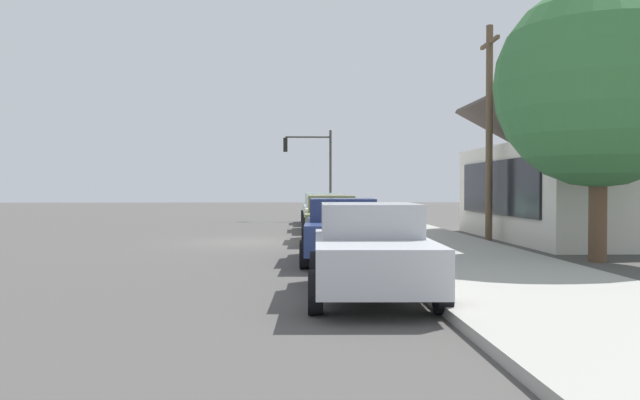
{
  "coord_description": "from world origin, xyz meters",
  "views": [
    {
      "loc": [
        21.69,
        1.31,
        1.86
      ],
      "look_at": [
        1.38,
        2.25,
        1.47
      ],
      "focal_mm": 35.37,
      "sensor_mm": 36.0,
      "label": 1
    }
  ],
  "objects_px": {
    "car_navy": "(343,229)",
    "fire_hydrant_red": "(357,219)",
    "car_silver": "(371,250)",
    "shade_tree": "(599,85)",
    "car_ivory": "(326,212)",
    "car_seafoam": "(321,208)",
    "car_olive": "(331,218)",
    "utility_pole_wooden": "(489,129)",
    "traffic_light_main": "(312,160)"
  },
  "relations": [
    {
      "from": "car_navy",
      "to": "fire_hydrant_red",
      "type": "distance_m",
      "value": 11.63
    },
    {
      "from": "car_silver",
      "to": "shade_tree",
      "type": "xyz_separation_m",
      "value": [
        -4.85,
        6.36,
        3.61
      ]
    },
    {
      "from": "car_ivory",
      "to": "fire_hydrant_red",
      "type": "bearing_deg",
      "value": 94.67
    },
    {
      "from": "car_ivory",
      "to": "shade_tree",
      "type": "xyz_separation_m",
      "value": [
        11.79,
        6.2,
        3.61
      ]
    },
    {
      "from": "car_seafoam",
      "to": "car_olive",
      "type": "relative_size",
      "value": 1.07
    },
    {
      "from": "fire_hydrant_red",
      "to": "utility_pole_wooden",
      "type": "bearing_deg",
      "value": 34.82
    },
    {
      "from": "shade_tree",
      "to": "traffic_light_main",
      "type": "bearing_deg",
      "value": -162.76
    },
    {
      "from": "car_seafoam",
      "to": "car_navy",
      "type": "bearing_deg",
      "value": -0.86
    },
    {
      "from": "car_seafoam",
      "to": "utility_pole_wooden",
      "type": "bearing_deg",
      "value": 25.69
    },
    {
      "from": "car_seafoam",
      "to": "car_navy",
      "type": "xyz_separation_m",
      "value": [
        16.85,
        -0.27,
        -0.0
      ]
    },
    {
      "from": "car_olive",
      "to": "traffic_light_main",
      "type": "distance_m",
      "value": 14.84
    },
    {
      "from": "car_olive",
      "to": "fire_hydrant_red",
      "type": "bearing_deg",
      "value": 166.52
    },
    {
      "from": "car_olive",
      "to": "utility_pole_wooden",
      "type": "bearing_deg",
      "value": 90.08
    },
    {
      "from": "car_silver",
      "to": "car_seafoam",
      "type": "bearing_deg",
      "value": -178.28
    },
    {
      "from": "car_olive",
      "to": "fire_hydrant_red",
      "type": "relative_size",
      "value": 6.19
    },
    {
      "from": "traffic_light_main",
      "to": "fire_hydrant_red",
      "type": "height_order",
      "value": "traffic_light_main"
    },
    {
      "from": "utility_pole_wooden",
      "to": "traffic_light_main",
      "type": "bearing_deg",
      "value": -158.98
    },
    {
      "from": "car_seafoam",
      "to": "car_silver",
      "type": "bearing_deg",
      "value": -0.52
    },
    {
      "from": "shade_tree",
      "to": "car_seafoam",
      "type": "bearing_deg",
      "value": -160.4
    },
    {
      "from": "car_ivory",
      "to": "car_seafoam",
      "type": "bearing_deg",
      "value": 179.56
    },
    {
      "from": "car_ivory",
      "to": "car_navy",
      "type": "distance_m",
      "value": 11.41
    },
    {
      "from": "car_navy",
      "to": "car_seafoam",
      "type": "bearing_deg",
      "value": -178.11
    },
    {
      "from": "car_silver",
      "to": "fire_hydrant_red",
      "type": "height_order",
      "value": "car_silver"
    },
    {
      "from": "car_ivory",
      "to": "shade_tree",
      "type": "relative_size",
      "value": 0.66
    },
    {
      "from": "shade_tree",
      "to": "car_ivory",
      "type": "bearing_deg",
      "value": -152.25
    },
    {
      "from": "shade_tree",
      "to": "fire_hydrant_red",
      "type": "distance_m",
      "value": 13.42
    },
    {
      "from": "car_ivory",
      "to": "car_olive",
      "type": "height_order",
      "value": "same"
    },
    {
      "from": "car_navy",
      "to": "car_silver",
      "type": "distance_m",
      "value": 5.23
    },
    {
      "from": "utility_pole_wooden",
      "to": "fire_hydrant_red",
      "type": "xyz_separation_m",
      "value": [
        -5.75,
        -4.0,
        -3.43
      ]
    },
    {
      "from": "shade_tree",
      "to": "utility_pole_wooden",
      "type": "bearing_deg",
      "value": -172.43
    },
    {
      "from": "car_olive",
      "to": "traffic_light_main",
      "type": "relative_size",
      "value": 0.85
    },
    {
      "from": "car_silver",
      "to": "traffic_light_main",
      "type": "distance_m",
      "value": 25.86
    },
    {
      "from": "car_silver",
      "to": "fire_hydrant_red",
      "type": "xyz_separation_m",
      "value": [
        -16.75,
        1.54,
        -0.32
      ]
    },
    {
      "from": "car_silver",
      "to": "fire_hydrant_red",
      "type": "distance_m",
      "value": 16.82
    },
    {
      "from": "car_seafoam",
      "to": "car_silver",
      "type": "relative_size",
      "value": 1.07
    },
    {
      "from": "car_navy",
      "to": "car_silver",
      "type": "relative_size",
      "value": 1.01
    },
    {
      "from": "car_ivory",
      "to": "car_silver",
      "type": "relative_size",
      "value": 1.06
    },
    {
      "from": "shade_tree",
      "to": "fire_hydrant_red",
      "type": "relative_size",
      "value": 9.88
    },
    {
      "from": "car_olive",
      "to": "car_seafoam",
      "type": "bearing_deg",
      "value": -179.48
    },
    {
      "from": "car_ivory",
      "to": "car_silver",
      "type": "height_order",
      "value": "same"
    },
    {
      "from": "car_seafoam",
      "to": "car_olive",
      "type": "height_order",
      "value": "same"
    },
    {
      "from": "car_ivory",
      "to": "car_navy",
      "type": "relative_size",
      "value": 1.05
    },
    {
      "from": "car_seafoam",
      "to": "car_ivory",
      "type": "height_order",
      "value": "same"
    },
    {
      "from": "car_navy",
      "to": "car_olive",
      "type": "bearing_deg",
      "value": -178.03
    },
    {
      "from": "car_olive",
      "to": "traffic_light_main",
      "type": "bearing_deg",
      "value": -177.9
    },
    {
      "from": "car_navy",
      "to": "utility_pole_wooden",
      "type": "relative_size",
      "value": 0.59
    },
    {
      "from": "car_silver",
      "to": "utility_pole_wooden",
      "type": "height_order",
      "value": "utility_pole_wooden"
    },
    {
      "from": "shade_tree",
      "to": "fire_hydrant_red",
      "type": "bearing_deg",
      "value": -157.96
    },
    {
      "from": "car_silver",
      "to": "traffic_light_main",
      "type": "height_order",
      "value": "traffic_light_main"
    },
    {
      "from": "utility_pole_wooden",
      "to": "fire_hydrant_red",
      "type": "distance_m",
      "value": 7.8
    }
  ]
}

